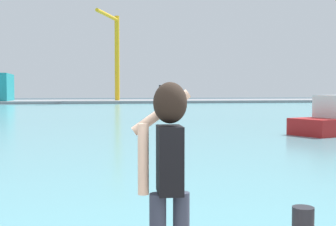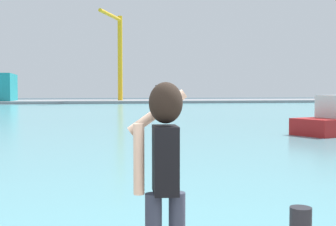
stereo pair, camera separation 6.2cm
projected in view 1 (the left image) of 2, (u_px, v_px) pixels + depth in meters
The scene contains 5 objects.
ground_plane at pixel (86, 111), 51.84m from camera, with size 220.00×220.00×0.00m, color #334751.
harbor_water at pixel (86, 111), 53.79m from camera, with size 140.00×100.00×0.02m, color #599EA8.
far_shore_dock at pixel (81, 101), 92.85m from camera, with size 140.00×20.00×0.54m, color gray.
person_photographer at pixel (168, 164), 3.61m from camera, with size 0.53×0.56×1.74m.
port_crane at pixel (115, 48), 89.89m from camera, with size 5.43×10.97×17.60m.
Camera 1 is at (-1.31, -2.67, 2.34)m, focal length 46.66 mm.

